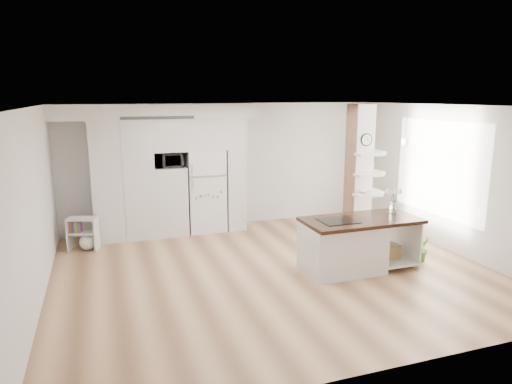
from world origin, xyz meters
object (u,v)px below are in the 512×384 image
Objects in this scene: refrigerator at (205,190)px; kitchen_island at (349,244)px; bookshelf at (84,236)px; floor_plant_a at (422,249)px.

refrigerator is 0.90× the size of kitchen_island.
kitchen_island is 3.12× the size of bookshelf.
refrigerator reaches higher than floor_plant_a.
refrigerator reaches higher than kitchen_island.
kitchen_island is at bearing 178.20° from floor_plant_a.
bookshelf is at bearing 155.44° from floor_plant_a.
kitchen_island is 4.31× the size of floor_plant_a.
bookshelf is 6.19m from floor_plant_a.
kitchen_island reaches higher than floor_plant_a.
floor_plant_a is at bearing -44.34° from refrigerator.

